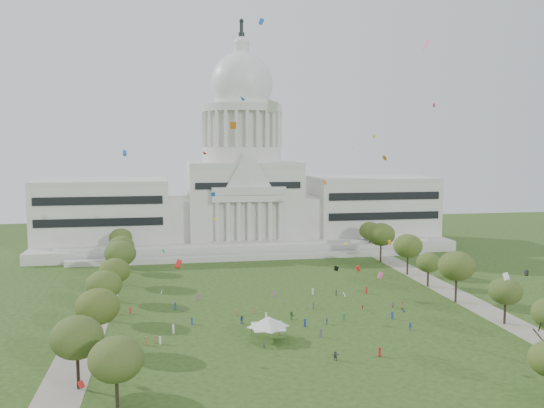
% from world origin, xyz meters
% --- Properties ---
extents(ground, '(400.00, 400.00, 0.00)m').
position_xyz_m(ground, '(0.00, 0.00, 0.00)').
color(ground, '#274415').
rests_on(ground, ground).
extents(capitol, '(160.00, 64.50, 91.30)m').
position_xyz_m(capitol, '(0.00, 113.59, 22.30)').
color(capitol, beige).
rests_on(capitol, ground).
extents(path_left, '(8.00, 160.00, 0.04)m').
position_xyz_m(path_left, '(-48.00, 30.00, 0.02)').
color(path_left, gray).
rests_on(path_left, ground).
extents(path_right, '(8.00, 160.00, 0.04)m').
position_xyz_m(path_right, '(48.00, 30.00, 0.02)').
color(path_right, gray).
rests_on(path_right, ground).
extents(row_tree_l_0, '(8.85, 8.85, 12.59)m').
position_xyz_m(row_tree_l_0, '(-45.26, -21.68, 8.95)').
color(row_tree_l_0, black).
rests_on(row_tree_l_0, ground).
extents(row_tree_l_1, '(8.86, 8.86, 12.59)m').
position_xyz_m(row_tree_l_1, '(-44.07, -2.96, 8.95)').
color(row_tree_l_1, black).
rests_on(row_tree_l_1, ground).
extents(row_tree_r_1, '(7.58, 7.58, 10.78)m').
position_xyz_m(row_tree_r_1, '(46.22, -1.75, 7.66)').
color(row_tree_r_1, black).
rests_on(row_tree_r_1, ground).
extents(row_tree_l_2, '(8.42, 8.42, 11.97)m').
position_xyz_m(row_tree_l_2, '(-45.04, 17.30, 8.51)').
color(row_tree_l_2, black).
rests_on(row_tree_l_2, ground).
extents(row_tree_r_2, '(9.55, 9.55, 13.58)m').
position_xyz_m(row_tree_r_2, '(44.17, 17.44, 9.66)').
color(row_tree_r_2, black).
rests_on(row_tree_r_2, ground).
extents(row_tree_l_3, '(8.12, 8.12, 11.55)m').
position_xyz_m(row_tree_l_3, '(-44.09, 33.92, 8.21)').
color(row_tree_l_3, black).
rests_on(row_tree_l_3, ground).
extents(row_tree_r_3, '(7.01, 7.01, 9.98)m').
position_xyz_m(row_tree_r_3, '(44.40, 34.48, 7.08)').
color(row_tree_r_3, black).
rests_on(row_tree_r_3, ground).
extents(row_tree_l_4, '(9.29, 9.29, 13.21)m').
position_xyz_m(row_tree_l_4, '(-44.08, 52.42, 9.39)').
color(row_tree_l_4, black).
rests_on(row_tree_l_4, ground).
extents(row_tree_r_4, '(9.19, 9.19, 13.06)m').
position_xyz_m(row_tree_r_4, '(44.76, 50.04, 9.29)').
color(row_tree_r_4, black).
rests_on(row_tree_r_4, ground).
extents(row_tree_l_5, '(8.33, 8.33, 11.85)m').
position_xyz_m(row_tree_l_5, '(-45.22, 71.01, 8.42)').
color(row_tree_l_5, black).
rests_on(row_tree_l_5, ground).
extents(row_tree_r_5, '(9.82, 9.82, 13.96)m').
position_xyz_m(row_tree_r_5, '(43.49, 70.19, 9.93)').
color(row_tree_r_5, black).
rests_on(row_tree_r_5, ground).
extents(row_tree_l_6, '(8.19, 8.19, 11.64)m').
position_xyz_m(row_tree_l_6, '(-46.87, 89.14, 8.27)').
color(row_tree_l_6, black).
rests_on(row_tree_l_6, ground).
extents(row_tree_r_6, '(8.42, 8.42, 11.97)m').
position_xyz_m(row_tree_r_6, '(45.96, 88.13, 8.51)').
color(row_tree_r_6, black).
rests_on(row_tree_r_6, ground).
extents(near_tree_0, '(8.47, 8.47, 12.04)m').
position_xyz_m(near_tree_0, '(-38.00, -32.00, 8.56)').
color(near_tree_0, black).
rests_on(near_tree_0, ground).
extents(event_tent, '(9.61, 9.61, 5.21)m').
position_xyz_m(event_tent, '(-9.44, -2.98, 4.04)').
color(event_tent, '#4C4C4C').
rests_on(event_tent, ground).
extents(person_0, '(1.09, 0.97, 1.86)m').
position_xyz_m(person_0, '(27.96, 14.37, 0.93)').
color(person_0, olive).
rests_on(person_0, ground).
extents(person_2, '(0.87, 0.80, 1.52)m').
position_xyz_m(person_2, '(25.94, 15.21, 0.76)').
color(person_2, '#994C8C').
rests_on(person_2, ground).
extents(person_3, '(1.28, 1.38, 1.93)m').
position_xyz_m(person_3, '(10.34, 6.99, 0.97)').
color(person_3, '#33723F').
rests_on(person_3, ground).
extents(person_4, '(0.66, 0.98, 1.54)m').
position_xyz_m(person_4, '(5.70, 5.21, 0.77)').
color(person_4, navy).
rests_on(person_4, ground).
extents(person_5, '(1.73, 1.76, 1.90)m').
position_xyz_m(person_5, '(-1.55, 10.19, 0.95)').
color(person_5, '#33723F').
rests_on(person_5, ground).
extents(person_6, '(0.63, 0.95, 1.90)m').
position_xyz_m(person_6, '(10.31, -16.36, 0.95)').
color(person_6, '#B21E1E').
rests_on(person_6, ground).
extents(person_7, '(0.76, 0.68, 1.72)m').
position_xyz_m(person_7, '(-11.13, -7.96, 0.86)').
color(person_7, '#4C4C51').
rests_on(person_7, ground).
extents(person_8, '(1.03, 0.79, 1.89)m').
position_xyz_m(person_8, '(-13.62, 9.17, 0.94)').
color(person_8, navy).
rests_on(person_8, ground).
extents(person_9, '(1.22, 1.08, 1.70)m').
position_xyz_m(person_9, '(23.04, -1.93, 0.85)').
color(person_9, navy).
rests_on(person_9, ground).
extents(person_10, '(0.52, 0.83, 1.34)m').
position_xyz_m(person_10, '(17.67, 14.88, 0.67)').
color(person_10, '#B21E1E').
rests_on(person_10, ground).
extents(person_11, '(1.81, 0.85, 1.89)m').
position_xyz_m(person_11, '(1.26, -16.78, 0.95)').
color(person_11, '#4C4C51').
rests_on(person_11, ground).
extents(distant_crowd, '(66.47, 35.14, 1.91)m').
position_xyz_m(distant_crowd, '(-11.33, 14.83, 0.87)').
color(distant_crowd, olive).
rests_on(distant_crowd, ground).
extents(kite_swarm, '(83.89, 105.73, 61.69)m').
position_xyz_m(kite_swarm, '(0.34, 7.99, 24.71)').
color(kite_swarm, yellow).
rests_on(kite_swarm, ground).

